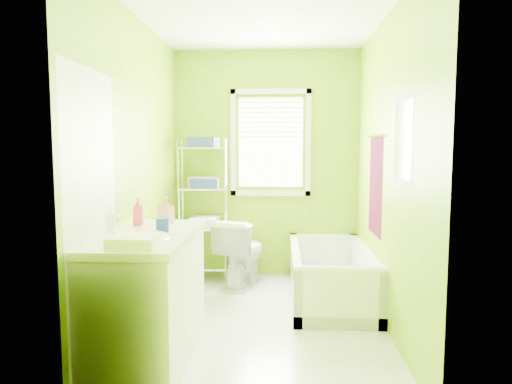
# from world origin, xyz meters

# --- Properties ---
(ground) EXTENTS (2.90, 2.90, 0.00)m
(ground) POSITION_xyz_m (0.00, 0.00, 0.00)
(ground) COLOR silver
(ground) RESTS_ON ground
(room_envelope) EXTENTS (2.14, 2.94, 2.62)m
(room_envelope) POSITION_xyz_m (0.00, 0.00, 1.55)
(room_envelope) COLOR #76A307
(room_envelope) RESTS_ON ground
(window) EXTENTS (0.92, 0.05, 1.22)m
(window) POSITION_xyz_m (0.05, 1.42, 1.61)
(window) COLOR white
(window) RESTS_ON ground
(door) EXTENTS (0.09, 0.80, 2.00)m
(door) POSITION_xyz_m (-1.04, -1.00, 1.00)
(door) COLOR white
(door) RESTS_ON ground
(right_wall_decor) EXTENTS (0.04, 1.48, 1.17)m
(right_wall_decor) POSITION_xyz_m (1.04, -0.02, 1.32)
(right_wall_decor) COLOR #49081D
(right_wall_decor) RESTS_ON ground
(bathtub) EXTENTS (0.77, 1.65, 0.53)m
(bathtub) POSITION_xyz_m (0.67, 0.61, 0.17)
(bathtub) COLOR white
(bathtub) RESTS_ON ground
(toilet) EXTENTS (0.60, 0.81, 0.74)m
(toilet) POSITION_xyz_m (-0.25, 0.99, 0.37)
(toilet) COLOR white
(toilet) RESTS_ON ground
(vanity) EXTENTS (0.62, 1.21, 1.12)m
(vanity) POSITION_xyz_m (-0.75, -0.78, 0.48)
(vanity) COLOR white
(vanity) RESTS_ON ground
(wire_shelf_unit) EXTENTS (0.56, 0.45, 1.61)m
(wire_shelf_unit) POSITION_xyz_m (-0.68, 1.20, 0.98)
(wire_shelf_unit) COLOR silver
(wire_shelf_unit) RESTS_ON ground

